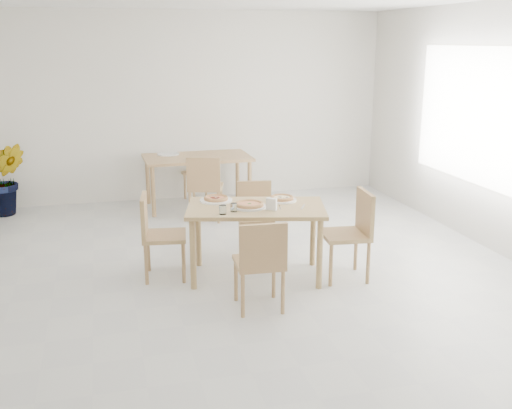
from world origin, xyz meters
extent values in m
plane|color=beige|center=(0.00, 0.00, 0.00)|extent=(7.00, 7.00, 0.00)
plane|color=silver|center=(0.00, 3.50, 1.40)|extent=(6.00, 0.00, 6.00)
plane|color=silver|center=(0.00, -3.50, 1.40)|extent=(6.00, 0.00, 6.00)
cube|color=white|center=(2.98, 0.30, 1.50)|extent=(1.60, 0.02, 3.20)
cube|color=tan|center=(0.13, 0.06, 0.73)|extent=(1.52, 1.08, 0.04)
cylinder|color=tan|center=(-0.54, -0.10, 0.35)|extent=(0.06, 0.06, 0.71)
cylinder|color=tan|center=(0.65, -0.39, 0.35)|extent=(0.06, 0.06, 0.71)
cylinder|color=tan|center=(-0.38, 0.52, 0.35)|extent=(0.06, 0.06, 0.71)
cylinder|color=tan|center=(0.81, 0.22, 0.35)|extent=(0.06, 0.06, 0.71)
cube|color=tan|center=(-0.03, -0.66, 0.43)|extent=(0.44, 0.44, 0.04)
cube|color=tan|center=(-0.04, -0.85, 0.65)|extent=(0.42, 0.06, 0.40)
cylinder|color=tan|center=(0.16, -0.49, 0.21)|extent=(0.04, 0.04, 0.41)
cylinder|color=tan|center=(-0.20, -0.47, 0.21)|extent=(0.04, 0.04, 0.41)
cylinder|color=tan|center=(0.14, -0.85, 0.21)|extent=(0.04, 0.04, 0.41)
cylinder|color=tan|center=(-0.22, -0.83, 0.21)|extent=(0.04, 0.04, 0.41)
cube|color=tan|center=(0.32, 0.79, 0.40)|extent=(0.45, 0.45, 0.04)
cube|color=tan|center=(0.35, 0.96, 0.61)|extent=(0.40, 0.10, 0.38)
cylinder|color=tan|center=(0.13, 0.64, 0.19)|extent=(0.03, 0.03, 0.38)
cylinder|color=tan|center=(0.46, 0.59, 0.19)|extent=(0.03, 0.03, 0.38)
cylinder|color=tan|center=(0.18, 0.98, 0.19)|extent=(0.03, 0.03, 0.38)
cylinder|color=tan|center=(0.51, 0.93, 0.19)|extent=(0.03, 0.03, 0.38)
cube|color=tan|center=(-0.77, 0.28, 0.44)|extent=(0.48, 0.48, 0.04)
cube|color=tan|center=(-0.96, 0.31, 0.67)|extent=(0.10, 0.43, 0.41)
cylinder|color=tan|center=(-0.61, 0.08, 0.21)|extent=(0.04, 0.04, 0.42)
cylinder|color=tan|center=(-0.56, 0.44, 0.21)|extent=(0.04, 0.04, 0.42)
cylinder|color=tan|center=(-0.98, 0.13, 0.21)|extent=(0.04, 0.04, 0.42)
cylinder|color=tan|center=(-0.93, 0.49, 0.21)|extent=(0.04, 0.04, 0.42)
cube|color=tan|center=(0.99, -0.20, 0.46)|extent=(0.49, 0.49, 0.04)
cube|color=tan|center=(1.20, -0.22, 0.69)|extent=(0.08, 0.45, 0.43)
cylinder|color=tan|center=(0.82, 0.01, 0.22)|extent=(0.04, 0.04, 0.44)
cylinder|color=tan|center=(0.78, -0.37, 0.22)|extent=(0.04, 0.04, 0.44)
cylinder|color=tan|center=(1.20, -0.02, 0.22)|extent=(0.04, 0.04, 0.44)
cylinder|color=tan|center=(1.17, -0.41, 0.22)|extent=(0.04, 0.04, 0.44)
cylinder|color=white|center=(0.06, 0.04, 0.76)|extent=(0.34, 0.34, 0.02)
cylinder|color=white|center=(0.45, 0.21, 0.76)|extent=(0.30, 0.30, 0.02)
cylinder|color=white|center=(-0.22, 0.36, 0.76)|extent=(0.34, 0.34, 0.02)
cylinder|color=tan|center=(0.06, 0.04, 0.77)|extent=(0.35, 0.35, 0.01)
torus|color=tan|center=(0.06, 0.04, 0.78)|extent=(0.35, 0.35, 0.03)
cylinder|color=#E24727|center=(0.06, 0.04, 0.78)|extent=(0.27, 0.27, 0.01)
ellipsoid|color=#145915|center=(0.06, 0.04, 0.79)|extent=(0.05, 0.03, 0.01)
cylinder|color=tan|center=(0.45, 0.21, 0.77)|extent=(0.29, 0.29, 0.01)
torus|color=tan|center=(0.45, 0.21, 0.78)|extent=(0.29, 0.29, 0.03)
cylinder|color=white|center=(0.45, 0.21, 0.78)|extent=(0.22, 0.22, 0.01)
cylinder|color=tan|center=(-0.22, 0.36, 0.77)|extent=(0.27, 0.27, 0.01)
torus|color=tan|center=(-0.22, 0.36, 0.78)|extent=(0.27, 0.27, 0.03)
cylinder|color=#E24727|center=(-0.22, 0.36, 0.78)|extent=(0.20, 0.20, 0.01)
cylinder|color=white|center=(-0.24, -0.13, 0.79)|extent=(0.07, 0.07, 0.09)
cylinder|color=white|center=(-0.12, -0.07, 0.79)|extent=(0.06, 0.06, 0.08)
cube|color=silver|center=(0.24, -0.13, 0.76)|extent=(0.12, 0.11, 0.01)
cube|color=white|center=(0.24, -0.13, 0.82)|extent=(0.11, 0.09, 0.11)
cube|color=silver|center=(0.35, -0.05, 0.75)|extent=(0.05, 0.16, 0.01)
cube|color=silver|center=(0.58, -0.09, 0.75)|extent=(0.10, 0.17, 0.01)
cube|color=tan|center=(-0.01, 2.90, 0.73)|extent=(1.53, 0.89, 0.04)
cylinder|color=tan|center=(-0.69, 2.52, 0.35)|extent=(0.06, 0.06, 0.71)
cylinder|color=tan|center=(0.69, 2.55, 0.35)|extent=(0.06, 0.06, 0.71)
cylinder|color=tan|center=(-0.70, 3.25, 0.35)|extent=(0.06, 0.06, 0.71)
cylinder|color=tan|center=(0.67, 3.28, 0.35)|extent=(0.06, 0.06, 0.71)
cube|color=tan|center=(-0.01, 2.23, 0.45)|extent=(0.55, 0.55, 0.04)
cube|color=tan|center=(-0.06, 2.04, 0.68)|extent=(0.43, 0.17, 0.42)
cylinder|color=tan|center=(0.23, 2.36, 0.22)|extent=(0.04, 0.04, 0.43)
cylinder|color=tan|center=(-0.13, 2.47, 0.22)|extent=(0.04, 0.04, 0.43)
cylinder|color=tan|center=(0.12, 1.99, 0.22)|extent=(0.04, 0.04, 0.43)
cylinder|color=tan|center=(-0.24, 2.10, 0.22)|extent=(0.04, 0.04, 0.43)
cube|color=tan|center=(0.02, 3.56, 0.40)|extent=(0.42, 0.42, 0.04)
cube|color=tan|center=(0.00, 3.73, 0.60)|extent=(0.39, 0.07, 0.37)
cylinder|color=tan|center=(-0.13, 3.38, 0.19)|extent=(0.03, 0.03, 0.38)
cylinder|color=tan|center=(0.20, 3.40, 0.19)|extent=(0.03, 0.03, 0.38)
cylinder|color=tan|center=(-0.16, 3.71, 0.19)|extent=(0.03, 0.03, 0.38)
cylinder|color=tan|center=(0.17, 3.74, 0.19)|extent=(0.03, 0.03, 0.38)
cylinder|color=white|center=(-0.40, 3.13, 0.76)|extent=(0.32, 0.32, 0.02)
imported|color=#21651E|center=(-2.65, 3.15, 0.50)|extent=(0.63, 0.55, 1.01)
camera|label=1|loc=(-1.32, -5.54, 2.35)|focal=42.00mm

